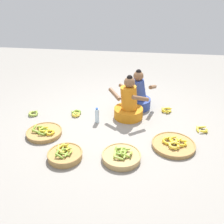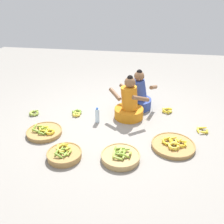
{
  "view_description": "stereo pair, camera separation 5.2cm",
  "coord_description": "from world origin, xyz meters",
  "px_view_note": "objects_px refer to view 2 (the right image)",
  "views": [
    {
      "loc": [
        0.49,
        -3.59,
        2.18
      ],
      "look_at": [
        0.0,
        -0.2,
        0.35
      ],
      "focal_mm": 39.1,
      "sensor_mm": 36.0,
      "label": 1
    },
    {
      "loc": [
        0.54,
        -3.58,
        2.18
      ],
      "look_at": [
        0.0,
        -0.2,
        0.35
      ],
      "focal_mm": 39.1,
      "sensor_mm": 36.0,
      "label": 2
    }
  ],
  "objects_px": {
    "vendor_woman_front": "(129,105)",
    "loose_bananas_front_left": "(77,113)",
    "banana_basket_near_bicycle": "(121,156)",
    "banana_basket_mid_right": "(173,145)",
    "vendor_woman_behind": "(138,96)",
    "banana_basket_front_right": "(44,132)",
    "loose_bananas_back_right": "(203,130)",
    "water_bottle": "(97,115)",
    "loose_bananas_back_center": "(34,113)",
    "banana_basket_back_left": "(64,154)",
    "loose_bananas_mid_left": "(167,110)"
  },
  "relations": [
    {
      "from": "vendor_woman_front",
      "to": "loose_bananas_front_left",
      "type": "height_order",
      "value": "vendor_woman_front"
    },
    {
      "from": "banana_basket_near_bicycle",
      "to": "banana_basket_mid_right",
      "type": "xyz_separation_m",
      "value": [
        0.74,
        0.4,
        -0.01
      ]
    },
    {
      "from": "vendor_woman_behind",
      "to": "banana_basket_front_right",
      "type": "relative_size",
      "value": 1.35
    },
    {
      "from": "vendor_woman_front",
      "to": "loose_bananas_front_left",
      "type": "bearing_deg",
      "value": -177.19
    },
    {
      "from": "banana_basket_near_bicycle",
      "to": "loose_bananas_front_left",
      "type": "distance_m",
      "value": 1.51
    },
    {
      "from": "loose_bananas_back_right",
      "to": "banana_basket_mid_right",
      "type": "bearing_deg",
      "value": -134.63
    },
    {
      "from": "banana_basket_mid_right",
      "to": "loose_bananas_back_right",
      "type": "xyz_separation_m",
      "value": [
        0.51,
        0.51,
        -0.01
      ]
    },
    {
      "from": "banana_basket_front_right",
      "to": "water_bottle",
      "type": "distance_m",
      "value": 0.93
    },
    {
      "from": "vendor_woman_behind",
      "to": "loose_bananas_back_center",
      "type": "relative_size",
      "value": 3.63
    },
    {
      "from": "vendor_woman_behind",
      "to": "loose_bananas_front_left",
      "type": "height_order",
      "value": "vendor_woman_behind"
    },
    {
      "from": "vendor_woman_front",
      "to": "loose_bananas_back_right",
      "type": "distance_m",
      "value": 1.31
    },
    {
      "from": "banana_basket_near_bicycle",
      "to": "loose_bananas_back_center",
      "type": "xyz_separation_m",
      "value": [
        -1.75,
        1.03,
        -0.02
      ]
    },
    {
      "from": "banana_basket_front_right",
      "to": "banana_basket_back_left",
      "type": "height_order",
      "value": "banana_basket_back_left"
    },
    {
      "from": "loose_bananas_front_left",
      "to": "loose_bananas_back_center",
      "type": "distance_m",
      "value": 0.79
    },
    {
      "from": "loose_bananas_front_left",
      "to": "loose_bananas_back_center",
      "type": "xyz_separation_m",
      "value": [
        -0.78,
        -0.13,
        0.0
      ]
    },
    {
      "from": "vendor_woman_behind",
      "to": "banana_basket_mid_right",
      "type": "xyz_separation_m",
      "value": [
        0.61,
        -1.23,
        -0.21
      ]
    },
    {
      "from": "banana_basket_mid_right",
      "to": "vendor_woman_front",
      "type": "bearing_deg",
      "value": 132.69
    },
    {
      "from": "loose_bananas_back_center",
      "to": "loose_bananas_mid_left",
      "type": "relative_size",
      "value": 0.93
    },
    {
      "from": "banana_basket_near_bicycle",
      "to": "banana_basket_back_left",
      "type": "height_order",
      "value": "banana_basket_back_left"
    },
    {
      "from": "vendor_woman_behind",
      "to": "loose_bananas_mid_left",
      "type": "distance_m",
      "value": 0.61
    },
    {
      "from": "loose_bananas_back_right",
      "to": "loose_bananas_mid_left",
      "type": "bearing_deg",
      "value": 132.1
    },
    {
      "from": "banana_basket_mid_right",
      "to": "banana_basket_back_left",
      "type": "height_order",
      "value": "banana_basket_back_left"
    },
    {
      "from": "water_bottle",
      "to": "loose_bananas_back_center",
      "type": "bearing_deg",
      "value": 176.37
    },
    {
      "from": "banana_basket_near_bicycle",
      "to": "loose_bananas_back_center",
      "type": "distance_m",
      "value": 2.03
    },
    {
      "from": "banana_basket_near_bicycle",
      "to": "banana_basket_mid_right",
      "type": "height_order",
      "value": "banana_basket_near_bicycle"
    },
    {
      "from": "loose_bananas_mid_left",
      "to": "water_bottle",
      "type": "xyz_separation_m",
      "value": [
        -1.22,
        -0.57,
        0.1
      ]
    },
    {
      "from": "banana_basket_front_right",
      "to": "banana_basket_back_left",
      "type": "relative_size",
      "value": 1.16
    },
    {
      "from": "banana_basket_near_bicycle",
      "to": "banana_basket_front_right",
      "type": "bearing_deg",
      "value": 161.19
    },
    {
      "from": "banana_basket_mid_right",
      "to": "loose_bananas_mid_left",
      "type": "xyz_separation_m",
      "value": [
        -0.04,
        1.12,
        -0.01
      ]
    },
    {
      "from": "vendor_woman_front",
      "to": "banana_basket_front_right",
      "type": "xyz_separation_m",
      "value": [
        -1.29,
        -0.77,
        -0.21
      ]
    },
    {
      "from": "loose_bananas_back_center",
      "to": "water_bottle",
      "type": "distance_m",
      "value": 1.22
    },
    {
      "from": "banana_basket_near_bicycle",
      "to": "loose_bananas_mid_left",
      "type": "relative_size",
      "value": 2.39
    },
    {
      "from": "banana_basket_mid_right",
      "to": "loose_bananas_front_left",
      "type": "height_order",
      "value": "banana_basket_mid_right"
    },
    {
      "from": "banana_basket_near_bicycle",
      "to": "vendor_woman_front",
      "type": "bearing_deg",
      "value": 90.22
    },
    {
      "from": "vendor_woman_front",
      "to": "loose_bananas_front_left",
      "type": "relative_size",
      "value": 2.88
    },
    {
      "from": "banana_basket_near_bicycle",
      "to": "loose_bananas_mid_left",
      "type": "distance_m",
      "value": 1.68
    },
    {
      "from": "banana_basket_front_right",
      "to": "loose_bananas_mid_left",
      "type": "height_order",
      "value": "banana_basket_front_right"
    },
    {
      "from": "loose_bananas_mid_left",
      "to": "water_bottle",
      "type": "relative_size",
      "value": 0.83
    },
    {
      "from": "banana_basket_near_bicycle",
      "to": "banana_basket_back_left",
      "type": "relative_size",
      "value": 1.11
    },
    {
      "from": "loose_bananas_back_center",
      "to": "banana_basket_front_right",
      "type": "bearing_deg",
      "value": -52.69
    },
    {
      "from": "banana_basket_back_left",
      "to": "loose_bananas_front_left",
      "type": "distance_m",
      "value": 1.26
    },
    {
      "from": "banana_basket_near_bicycle",
      "to": "banana_basket_mid_right",
      "type": "relative_size",
      "value": 0.84
    },
    {
      "from": "vendor_woman_behind",
      "to": "loose_bananas_back_center",
      "type": "distance_m",
      "value": 1.98
    },
    {
      "from": "vendor_woman_behind",
      "to": "water_bottle",
      "type": "bearing_deg",
      "value": -134.17
    },
    {
      "from": "banana_basket_mid_right",
      "to": "loose_bananas_front_left",
      "type": "relative_size",
      "value": 2.32
    },
    {
      "from": "loose_bananas_back_center",
      "to": "banana_basket_mid_right",
      "type": "bearing_deg",
      "value": -14.24
    },
    {
      "from": "vendor_woman_behind",
      "to": "loose_bananas_front_left",
      "type": "xyz_separation_m",
      "value": [
        -1.1,
        -0.47,
        -0.22
      ]
    },
    {
      "from": "loose_bananas_back_center",
      "to": "water_bottle",
      "type": "xyz_separation_m",
      "value": [
        1.22,
        -0.08,
        0.1
      ]
    },
    {
      "from": "vendor_woman_behind",
      "to": "banana_basket_back_left",
      "type": "bearing_deg",
      "value": -117.93
    },
    {
      "from": "banana_basket_mid_right",
      "to": "water_bottle",
      "type": "height_order",
      "value": "water_bottle"
    }
  ]
}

